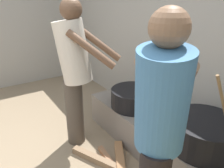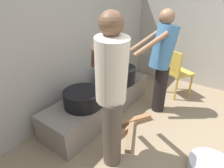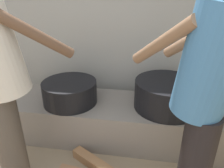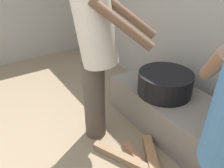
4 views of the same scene
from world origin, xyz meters
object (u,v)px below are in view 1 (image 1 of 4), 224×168
Objects in this scene: cooking_pot_main at (204,133)px; cook_in_blue_shirt at (159,127)px; cook_in_cream_shirt at (74,68)px; cooking_pot_secondary at (133,98)px.

cook_in_blue_shirt is (0.11, -0.70, 0.38)m from cooking_pot_main.
cook_in_blue_shirt is at bearing -1.20° from cook_in_cream_shirt.
cooking_pot_secondary is at bearing 70.59° from cook_in_cream_shirt.
cooking_pot_main is 1.38m from cook_in_cream_shirt.
cooking_pot_main is 0.45× the size of cook_in_cream_shirt.
cooking_pot_main is at bearing 30.47° from cook_in_cream_shirt.
cooking_pot_main is 0.80m from cook_in_blue_shirt.
cook_in_blue_shirt is at bearing -80.73° from cooking_pot_main.
cooking_pot_secondary is 1.29m from cook_in_blue_shirt.
cook_in_cream_shirt is (-1.14, -0.67, 0.40)m from cooking_pot_main.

